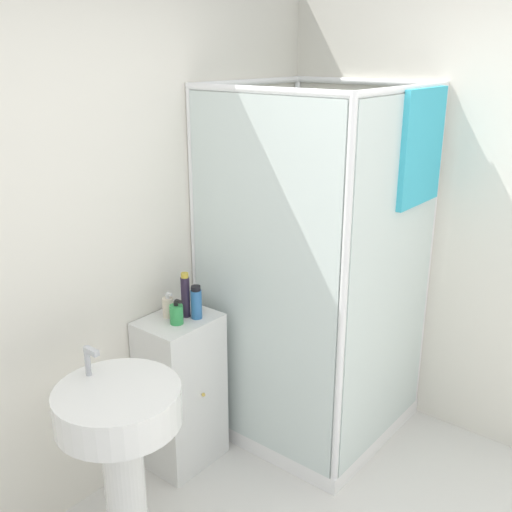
# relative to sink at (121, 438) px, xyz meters

# --- Properties ---
(wall_back) EXTENTS (6.40, 0.06, 2.50)m
(wall_back) POSITION_rel_sink_xyz_m (0.21, 0.52, 0.60)
(wall_back) COLOR silver
(wall_back) RESTS_ON ground_plane
(shower_enclosure) EXTENTS (0.97, 1.00, 1.98)m
(shower_enclosure) POSITION_rel_sink_xyz_m (1.34, -0.08, -0.12)
(shower_enclosure) COLOR white
(shower_enclosure) RESTS_ON ground_plane
(vanity_cabinet) EXTENTS (0.40, 0.33, 0.85)m
(vanity_cabinet) POSITION_rel_sink_xyz_m (0.65, 0.33, -0.23)
(vanity_cabinet) COLOR silver
(vanity_cabinet) RESTS_ON ground_plane
(sink) EXTENTS (0.51, 0.51, 1.01)m
(sink) POSITION_rel_sink_xyz_m (0.00, 0.00, 0.00)
(sink) COLOR white
(sink) RESTS_ON ground_plane
(soap_dispenser) EXTENTS (0.07, 0.07, 0.13)m
(soap_dispenser) POSITION_rel_sink_xyz_m (0.61, 0.30, 0.25)
(soap_dispenser) COLOR green
(soap_dispenser) RESTS_ON vanity_cabinet
(shampoo_bottle_tall_black) EXTENTS (0.05, 0.05, 0.24)m
(shampoo_bottle_tall_black) POSITION_rel_sink_xyz_m (0.70, 0.32, 0.31)
(shampoo_bottle_tall_black) COLOR #281E33
(shampoo_bottle_tall_black) RESTS_ON vanity_cabinet
(shampoo_bottle_blue) EXTENTS (0.06, 0.06, 0.17)m
(shampoo_bottle_blue) POSITION_rel_sink_xyz_m (0.72, 0.27, 0.28)
(shampoo_bottle_blue) COLOR #2D66A3
(shampoo_bottle_blue) RESTS_ON vanity_cabinet
(lotion_bottle_white) EXTENTS (0.06, 0.06, 0.13)m
(lotion_bottle_white) POSITION_rel_sink_xyz_m (0.64, 0.39, 0.25)
(lotion_bottle_white) COLOR beige
(lotion_bottle_white) RESTS_ON vanity_cabinet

